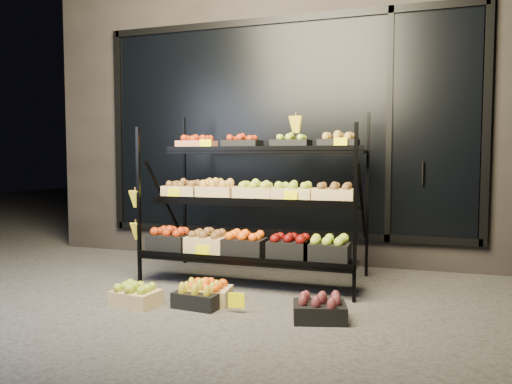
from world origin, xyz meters
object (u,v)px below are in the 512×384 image
(floor_crate_midright, at_px, (207,292))
(floor_crate_left, at_px, (136,295))
(display_rack, at_px, (253,201))
(floor_crate_midleft, at_px, (199,296))

(floor_crate_midright, bearing_deg, floor_crate_left, -161.87)
(display_rack, distance_m, floor_crate_midleft, 1.18)
(floor_crate_left, xyz_separation_m, floor_crate_midleft, (0.51, 0.13, 0.00))
(display_rack, height_order, floor_crate_left, display_rack)
(floor_crate_midright, bearing_deg, display_rack, 74.85)
(display_rack, xyz_separation_m, floor_crate_left, (-0.65, -1.07, -0.70))
(display_rack, distance_m, floor_crate_left, 1.44)
(floor_crate_midleft, bearing_deg, floor_crate_midright, 84.94)
(display_rack, relative_size, floor_crate_left, 5.48)
(display_rack, bearing_deg, floor_crate_midleft, -98.60)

